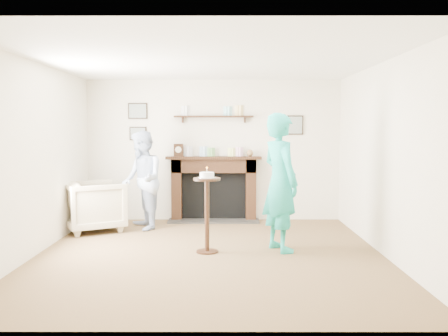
{
  "coord_description": "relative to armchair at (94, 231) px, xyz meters",
  "views": [
    {
      "loc": [
        0.2,
        -6.41,
        1.64
      ],
      "look_at": [
        0.19,
        0.9,
        1.06
      ],
      "focal_mm": 40.0,
      "sensor_mm": 36.0,
      "label": 1
    }
  ],
  "objects": [
    {
      "name": "ground",
      "position": [
        1.9,
        -1.48,
        0.0
      ],
      "size": [
        5.0,
        5.0,
        0.0
      ],
      "primitive_type": "plane",
      "color": "brown",
      "rests_on": "ground"
    },
    {
      "name": "room_shell",
      "position": [
        1.9,
        -0.79,
        1.62
      ],
      "size": [
        4.54,
        5.02,
        2.52
      ],
      "color": "#F2E8CD",
      "rests_on": "ground"
    },
    {
      "name": "armchair",
      "position": [
        0.0,
        0.0,
        0.0
      ],
      "size": [
        1.2,
        1.19,
        0.81
      ],
      "primitive_type": "imported",
      "rotation": [
        0.0,
        0.0,
        2.09
      ],
      "color": "#C2B390",
      "rests_on": "ground"
    },
    {
      "name": "man",
      "position": [
        0.76,
        0.14,
        0.0
      ],
      "size": [
        0.86,
        0.96,
        1.61
      ],
      "primitive_type": "imported",
      "rotation": [
        0.0,
        0.0,
        -1.17
      ],
      "color": "#AFB8DA",
      "rests_on": "ground"
    },
    {
      "name": "woman",
      "position": [
        2.84,
        -1.27,
        0.0
      ],
      "size": [
        0.68,
        0.8,
        1.85
      ],
      "primitive_type": "imported",
      "rotation": [
        0.0,
        0.0,
        2.0
      ],
      "color": "#1EA4AA",
      "rests_on": "ground"
    },
    {
      "name": "pedestal_table",
      "position": [
        1.86,
        -1.38,
        0.7
      ],
      "size": [
        0.35,
        0.35,
        1.14
      ],
      "color": "black",
      "rests_on": "ground"
    }
  ]
}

